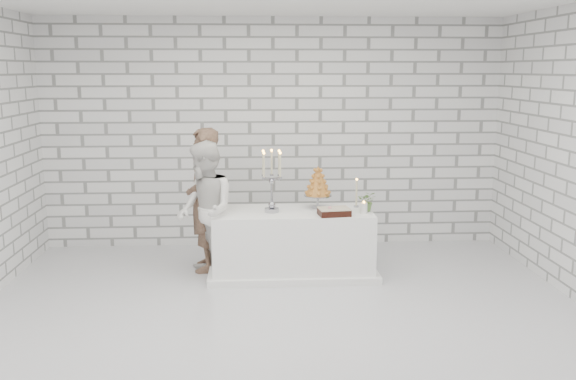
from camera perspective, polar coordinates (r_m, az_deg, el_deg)
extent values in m
cube|color=silver|center=(6.18, -0.47, -11.24)|extent=(6.00, 5.00, 0.01)
cube|color=white|center=(8.26, -1.35, 5.16)|extent=(6.00, 0.01, 3.00)
cube|color=white|center=(3.33, 1.64, -3.55)|extent=(6.00, 0.01, 3.00)
cube|color=white|center=(7.21, 0.41, -4.81)|extent=(1.80, 0.80, 0.75)
imported|color=#3F2C22|center=(7.34, -7.69, -0.91)|extent=(0.45, 0.65, 1.68)
imported|color=white|center=(7.02, -7.56, -1.92)|extent=(0.79, 0.90, 1.56)
cube|color=black|center=(6.91, 4.22, -1.98)|extent=(0.36, 0.28, 0.08)
cylinder|color=white|center=(7.03, 6.92, -1.65)|extent=(0.10, 0.10, 0.12)
cylinder|color=beige|center=(7.31, 6.26, -0.34)|extent=(0.07, 0.07, 0.32)
imported|color=#39652E|center=(7.14, 7.24, -1.02)|extent=(0.24, 0.22, 0.23)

